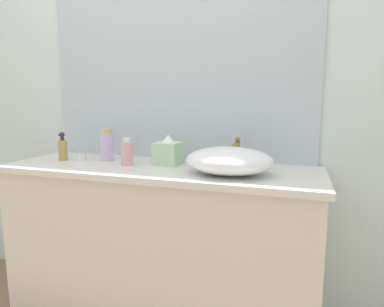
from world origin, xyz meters
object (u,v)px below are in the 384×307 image
Objects in this scene: sink_basin at (229,161)px; lotion_bottle at (127,153)px; perfume_bottle at (107,146)px; candle_jar at (81,157)px; soap_dispenser at (63,149)px; tissue_box at (168,152)px.

sink_basin is 2.81× the size of lotion_bottle.
lotion_bottle is 0.81× the size of perfume_bottle.
candle_jar is (-0.14, -0.05, -0.07)m from perfume_bottle.
candle_jar is (-0.87, 0.09, -0.05)m from sink_basin.
sink_basin is 2.28× the size of perfume_bottle.
soap_dispenser is 0.12m from candle_jar.
perfume_bottle reaches higher than tissue_box.
sink_basin reaches higher than candle_jar.
sink_basin is 7.11× the size of candle_jar.
lotion_bottle is 0.22m from tissue_box.
candle_jar is (-0.52, -0.05, -0.05)m from tissue_box.
tissue_box is (0.62, 0.07, 0.00)m from soap_dispenser.
perfume_bottle is 0.38m from tissue_box.
soap_dispenser is 0.91× the size of perfume_bottle.
sink_basin is at bearing -3.88° from soap_dispenser.
sink_basin is at bearing -10.81° from perfume_bottle.
tissue_box is at bearing 5.42° from candle_jar.
perfume_bottle reaches higher than soap_dispenser.
candle_jar is at bearing 12.21° from soap_dispenser.
sink_basin is at bearing -4.91° from lotion_bottle.
tissue_box reaches higher than sink_basin.
perfume_bottle is at bearing 152.76° from lotion_bottle.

